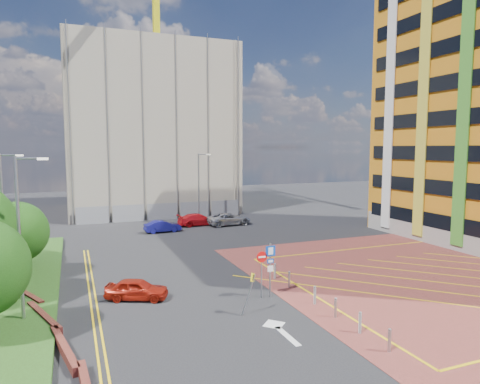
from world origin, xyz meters
TOP-DOWN VIEW (x-y plane):
  - ground at (0.00, 0.00)m, footprint 140.00×140.00m
  - forecourt at (14.00, 0.00)m, footprint 26.00×26.00m
  - retaining_wall at (-11.80, 2.00)m, footprint 6.06×20.33m
  - tree_c at (-13.50, 10.00)m, footprint 4.00×4.00m
  - lamp_left_near at (-12.42, 2.00)m, footprint 1.53×0.16m
  - lamp_left_far at (-14.42, 12.00)m, footprint 1.53×0.16m
  - lamp_back at (4.08, 28.00)m, footprint 1.53×0.16m
  - sign_cluster at (0.30, 0.98)m, footprint 1.17×0.12m
  - warning_sign at (-1.64, -1.06)m, footprint 0.84×0.43m
  - bollard_row at (2.30, -1.67)m, footprint 0.14×11.14m
  - construction_building at (0.00, 40.00)m, footprint 21.20×19.20m
  - tower_crane at (2.00, 39.44)m, footprint 1.60×35.00m
  - construction_fence at (1.00, 30.00)m, footprint 21.60×0.06m
  - car_red_left at (-6.79, 3.46)m, footprint 3.84×2.73m
  - car_blue_back at (-1.52, 22.37)m, footprint 3.82×1.57m
  - car_red_back at (2.97, 24.74)m, footprint 4.75×2.21m
  - car_silver_back at (6.23, 23.70)m, footprint 5.15×2.75m

SIDE VIEW (x-z plane):
  - ground at x=0.00m, z-range 0.00..0.00m
  - forecourt at x=14.00m, z-range 0.00..0.02m
  - retaining_wall at x=-11.80m, z-range 0.00..0.40m
  - bollard_row at x=2.30m, z-range 0.02..0.92m
  - car_red_left at x=-6.79m, z-range 0.00..1.21m
  - car_blue_back at x=-1.52m, z-range 0.00..1.23m
  - car_red_back at x=2.97m, z-range 0.00..1.34m
  - car_silver_back at x=6.23m, z-range 0.00..1.38m
  - construction_fence at x=1.00m, z-range 0.00..2.00m
  - warning_sign at x=-1.64m, z-range 0.31..2.55m
  - sign_cluster at x=0.30m, z-range 0.35..3.55m
  - tree_c at x=-13.50m, z-range 0.74..5.64m
  - lamp_back at x=4.08m, z-range 0.36..8.36m
  - lamp_left_near at x=-12.42m, z-range 0.66..8.66m
  - lamp_left_far at x=-14.42m, z-range 0.66..8.66m
  - construction_building at x=0.00m, z-range 0.00..22.00m
  - tower_crane at x=2.00m, z-range 8.15..43.55m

